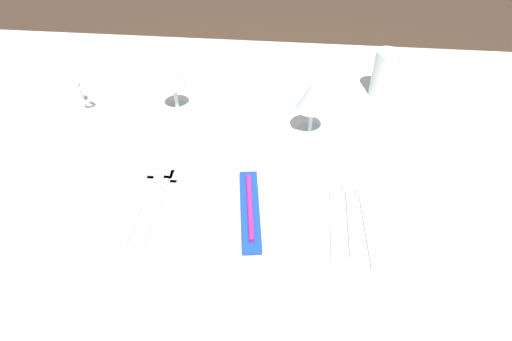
% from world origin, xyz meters
% --- Properties ---
extents(ground_plane, '(6.00, 6.00, 0.00)m').
position_xyz_m(ground_plane, '(0.00, 0.00, 0.00)').
color(ground_plane, '#4C3828').
extents(dining_table, '(1.80, 1.11, 0.74)m').
position_xyz_m(dining_table, '(0.00, 0.00, 0.66)').
color(dining_table, silver).
rests_on(dining_table, ground).
extents(dinner_plate, '(0.27, 0.27, 0.02)m').
position_xyz_m(dinner_plate, '(0.02, -0.21, 0.75)').
color(dinner_plate, white).
rests_on(dinner_plate, dining_table).
extents(toothbrush_package, '(0.07, 0.21, 0.02)m').
position_xyz_m(toothbrush_package, '(0.02, -0.21, 0.77)').
color(toothbrush_package, blue).
rests_on(toothbrush_package, dinner_plate).
extents(fork_outer, '(0.03, 0.22, 0.00)m').
position_xyz_m(fork_outer, '(-0.15, -0.19, 0.74)').
color(fork_outer, beige).
rests_on(fork_outer, dining_table).
extents(fork_inner, '(0.02, 0.22, 0.00)m').
position_xyz_m(fork_inner, '(-0.17, -0.18, 0.74)').
color(fork_inner, beige).
rests_on(fork_inner, dining_table).
extents(fork_salad, '(0.02, 0.22, 0.00)m').
position_xyz_m(fork_salad, '(-0.20, -0.18, 0.74)').
color(fork_salad, beige).
rests_on(fork_salad, dining_table).
extents(dinner_knife, '(0.02, 0.24, 0.00)m').
position_xyz_m(dinner_knife, '(0.19, -0.20, 0.74)').
color(dinner_knife, beige).
rests_on(dinner_knife, dining_table).
extents(spoon_soup, '(0.03, 0.20, 0.01)m').
position_xyz_m(spoon_soup, '(0.22, -0.16, 0.74)').
color(spoon_soup, beige).
rests_on(spoon_soup, dining_table).
extents(spoon_dessert, '(0.03, 0.21, 0.01)m').
position_xyz_m(spoon_dessert, '(0.25, -0.18, 0.74)').
color(spoon_dessert, beige).
rests_on(spoon_dessert, dining_table).
extents(saucer_left, '(0.13, 0.13, 0.01)m').
position_xyz_m(saucer_left, '(-0.47, 0.11, 0.74)').
color(saucer_left, white).
rests_on(saucer_left, dining_table).
extents(coffee_cup_left, '(0.10, 0.07, 0.07)m').
position_xyz_m(coffee_cup_left, '(-0.47, 0.11, 0.79)').
color(coffee_cup_left, white).
rests_on(coffee_cup_left, saucer_left).
extents(wine_glass_centre, '(0.08, 0.08, 0.14)m').
position_xyz_m(wine_glass_centre, '(0.14, 0.08, 0.84)').
color(wine_glass_centre, silver).
rests_on(wine_glass_centre, dining_table).
extents(wine_glass_left, '(0.07, 0.07, 0.13)m').
position_xyz_m(wine_glass_left, '(-0.20, 0.15, 0.83)').
color(wine_glass_left, silver).
rests_on(wine_glass_left, dining_table).
extents(drink_tumbler, '(0.06, 0.06, 0.13)m').
position_xyz_m(drink_tumbler, '(0.32, 0.27, 0.79)').
color(drink_tumbler, silver).
rests_on(drink_tumbler, dining_table).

